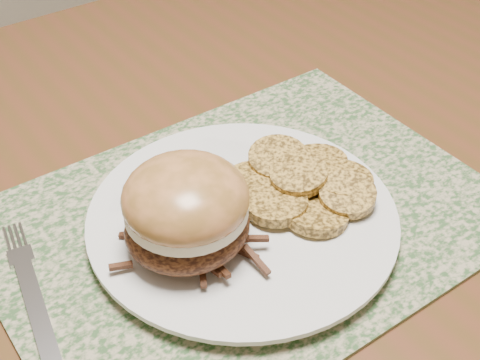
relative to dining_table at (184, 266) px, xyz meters
name	(u,v)px	position (x,y,z in m)	size (l,w,h in m)	color
dining_table	(184,266)	(0.00, 0.00, 0.00)	(1.50, 0.90, 0.75)	#5A2F1A
placemat	(247,219)	(0.04, -0.05, 0.08)	(0.45, 0.33, 0.00)	#305129
dinner_plate	(243,220)	(0.03, -0.06, 0.09)	(0.26, 0.26, 0.02)	silver
pork_sandwich	(186,210)	(-0.03, -0.06, 0.14)	(0.13, 0.13, 0.08)	black
roasted_potatoes	(303,183)	(0.09, -0.06, 0.11)	(0.15, 0.15, 0.03)	#BB8B37
fork	(32,292)	(-0.15, -0.02, 0.09)	(0.05, 0.18, 0.00)	silver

